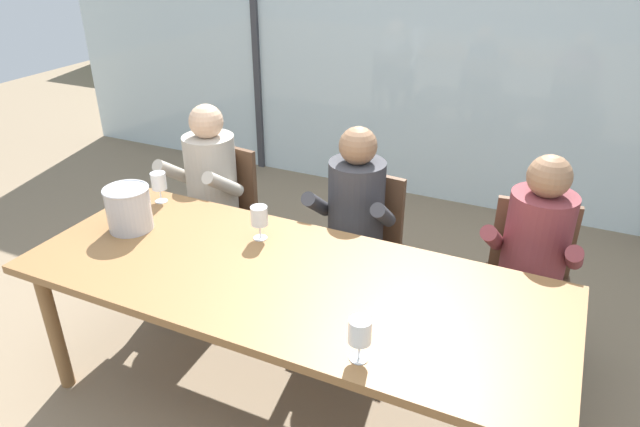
% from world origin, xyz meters
% --- Properties ---
extents(ground, '(14.00, 14.00, 0.00)m').
position_xyz_m(ground, '(0.00, 1.00, 0.00)').
color(ground, '#847056').
extents(window_glass_panel, '(7.65, 0.03, 2.60)m').
position_xyz_m(window_glass_panel, '(0.00, 2.68, 1.30)').
color(window_glass_panel, silver).
rests_on(window_glass_panel, ground).
extents(window_mullion_left, '(0.06, 0.06, 2.60)m').
position_xyz_m(window_mullion_left, '(-1.72, 2.66, 1.30)').
color(window_mullion_left, '#38383D').
rests_on(window_mullion_left, ground).
extents(hillside_vineyard, '(13.65, 2.40, 1.72)m').
position_xyz_m(hillside_vineyard, '(0.00, 6.89, 0.86)').
color(hillside_vineyard, '#477A38').
rests_on(hillside_vineyard, ground).
extents(dining_table, '(2.45, 0.97, 0.77)m').
position_xyz_m(dining_table, '(0.00, 0.00, 0.70)').
color(dining_table, olive).
rests_on(dining_table, ground).
extents(chair_near_curtain, '(0.49, 0.49, 0.89)m').
position_xyz_m(chair_near_curtain, '(-0.98, 0.91, 0.52)').
color(chair_near_curtain, brown).
rests_on(chair_near_curtain, ground).
extents(chair_left_of_center, '(0.48, 0.48, 0.89)m').
position_xyz_m(chair_left_of_center, '(0.02, 0.89, 0.52)').
color(chair_left_of_center, brown).
rests_on(chair_left_of_center, ground).
extents(chair_center, '(0.48, 0.48, 0.89)m').
position_xyz_m(chair_center, '(0.96, 0.90, 0.52)').
color(chair_center, brown).
rests_on(chair_center, ground).
extents(person_beige_jumper, '(0.48, 0.62, 1.21)m').
position_xyz_m(person_beige_jumper, '(-0.99, 0.76, 0.69)').
color(person_beige_jumper, '#B7AD9E').
rests_on(person_beige_jumper, ground).
extents(person_charcoal_jacket, '(0.49, 0.63, 1.21)m').
position_xyz_m(person_charcoal_jacket, '(0.01, 0.76, 0.69)').
color(person_charcoal_jacket, '#38383D').
rests_on(person_charcoal_jacket, ground).
extents(person_maroon_top, '(0.48, 0.63, 1.21)m').
position_xyz_m(person_maroon_top, '(0.97, 0.76, 0.69)').
color(person_maroon_top, brown).
rests_on(person_maroon_top, ground).
extents(ice_bucket_primary, '(0.23, 0.23, 0.23)m').
position_xyz_m(ice_bucket_primary, '(-0.93, 0.05, 0.88)').
color(ice_bucket_primary, '#B7B7BC').
rests_on(ice_bucket_primary, dining_table).
extents(wine_glass_by_left_taster, '(0.08, 0.08, 0.17)m').
position_xyz_m(wine_glass_by_left_taster, '(0.49, -0.36, 0.88)').
color(wine_glass_by_left_taster, silver).
rests_on(wine_glass_by_left_taster, dining_table).
extents(wine_glass_near_bucket, '(0.08, 0.08, 0.17)m').
position_xyz_m(wine_glass_near_bucket, '(-0.28, 0.24, 0.88)').
color(wine_glass_near_bucket, silver).
rests_on(wine_glass_near_bucket, dining_table).
extents(wine_glass_center_pour, '(0.08, 0.08, 0.17)m').
position_xyz_m(wine_glass_center_pour, '(-1.00, 0.37, 0.88)').
color(wine_glass_center_pour, silver).
rests_on(wine_glass_center_pour, dining_table).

